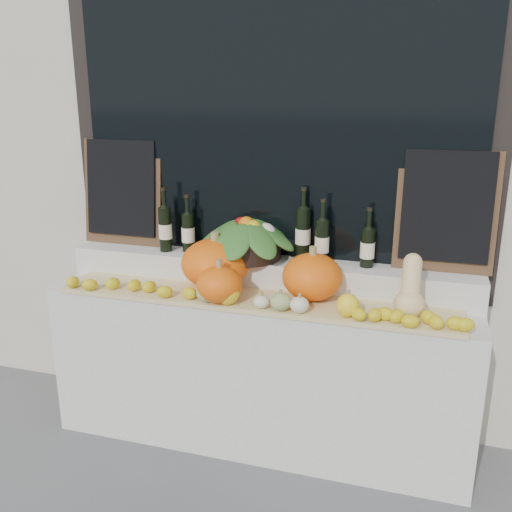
% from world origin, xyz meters
% --- Properties ---
extents(storefront_facade, '(7.00, 0.94, 4.50)m').
position_xyz_m(storefront_facade, '(0.00, 2.25, 2.25)').
color(storefront_facade, beige).
rests_on(storefront_facade, ground).
extents(display_sill, '(2.30, 0.55, 0.88)m').
position_xyz_m(display_sill, '(0.00, 1.52, 0.44)').
color(display_sill, silver).
rests_on(display_sill, ground).
extents(rear_tier, '(2.30, 0.25, 0.16)m').
position_xyz_m(rear_tier, '(0.00, 1.68, 0.96)').
color(rear_tier, silver).
rests_on(rear_tier, display_sill).
extents(straw_bedding, '(2.10, 0.32, 0.02)m').
position_xyz_m(straw_bedding, '(0.00, 1.40, 0.89)').
color(straw_bedding, tan).
rests_on(straw_bedding, display_sill).
extents(pumpkin_left, '(0.44, 0.44, 0.27)m').
position_xyz_m(pumpkin_left, '(-0.25, 1.51, 1.04)').
color(pumpkin_left, orange).
rests_on(pumpkin_left, straw_bedding).
extents(pumpkin_right, '(0.40, 0.40, 0.24)m').
position_xyz_m(pumpkin_right, '(0.29, 1.48, 1.03)').
color(pumpkin_right, orange).
rests_on(pumpkin_right, straw_bedding).
extents(pumpkin_center, '(0.27, 0.27, 0.19)m').
position_xyz_m(pumpkin_center, '(-0.15, 1.30, 1.00)').
color(pumpkin_center, orange).
rests_on(pumpkin_center, straw_bedding).
extents(butternut_squash, '(0.15, 0.21, 0.29)m').
position_xyz_m(butternut_squash, '(0.78, 1.40, 1.03)').
color(butternut_squash, '#EEC98C').
rests_on(butternut_squash, straw_bedding).
extents(decorative_gourds, '(0.82, 0.14, 0.16)m').
position_xyz_m(decorative_gourds, '(0.08, 1.29, 0.96)').
color(decorative_gourds, '#416F21').
rests_on(decorative_gourds, straw_bedding).
extents(lemon_heap, '(2.20, 0.16, 0.06)m').
position_xyz_m(lemon_heap, '(0.00, 1.29, 0.94)').
color(lemon_heap, yellow).
rests_on(lemon_heap, straw_bedding).
extents(produce_bowl, '(0.59, 0.59, 0.24)m').
position_xyz_m(produce_bowl, '(-0.12, 1.66, 1.16)').
color(produce_bowl, black).
rests_on(produce_bowl, rear_tier).
extents(wine_bottle_far_left, '(0.08, 0.08, 0.37)m').
position_xyz_m(wine_bottle_far_left, '(-0.61, 1.65, 1.17)').
color(wine_bottle_far_left, black).
rests_on(wine_bottle_far_left, rear_tier).
extents(wine_bottle_near_left, '(0.08, 0.08, 0.33)m').
position_xyz_m(wine_bottle_near_left, '(-0.48, 1.69, 1.15)').
color(wine_bottle_near_left, black).
rests_on(wine_bottle_near_left, rear_tier).
extents(wine_bottle_tall, '(0.08, 0.08, 0.40)m').
position_xyz_m(wine_bottle_tall, '(0.19, 1.71, 1.19)').
color(wine_bottle_tall, black).
rests_on(wine_bottle_tall, rear_tier).
extents(wine_bottle_near_right, '(0.08, 0.08, 0.36)m').
position_xyz_m(wine_bottle_near_right, '(0.30, 1.66, 1.17)').
color(wine_bottle_near_right, black).
rests_on(wine_bottle_near_right, rear_tier).
extents(wine_bottle_far_right, '(0.08, 0.08, 0.32)m').
position_xyz_m(wine_bottle_far_right, '(0.54, 1.69, 1.15)').
color(wine_bottle_far_right, black).
rests_on(wine_bottle_far_right, rear_tier).
extents(chalkboard_left, '(0.50, 0.10, 0.62)m').
position_xyz_m(chalkboard_left, '(-0.92, 1.74, 1.36)').
color(chalkboard_left, '#4C331E').
rests_on(chalkboard_left, rear_tier).
extents(chalkboard_right, '(0.50, 0.10, 0.62)m').
position_xyz_m(chalkboard_right, '(0.92, 1.74, 1.36)').
color(chalkboard_right, '#4C331E').
rests_on(chalkboard_right, rear_tier).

